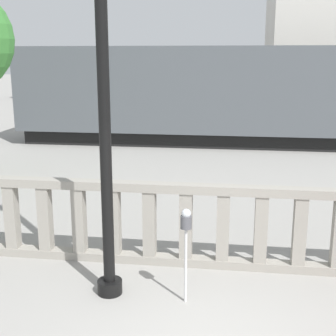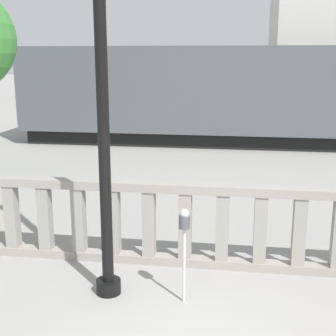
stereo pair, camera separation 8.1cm
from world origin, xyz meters
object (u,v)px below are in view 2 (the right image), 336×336
object	(u,v)px
parking_meter	(184,229)
train_near	(334,95)
lamppost	(101,45)
train_far	(169,78)

from	to	relation	value
parking_meter	train_near	distance (m)	12.96
lamppost	parking_meter	size ratio (longest dim) A/B	4.35
train_far	lamppost	bearing A→B (deg)	-83.08
train_near	parking_meter	bearing A→B (deg)	-108.63
train_near	train_far	size ratio (longest dim) A/B	1.05
lamppost	train_near	distance (m)	13.34
lamppost	train_far	xyz separation A→B (m)	(-3.68, 30.33, -1.77)
parking_meter	train_near	bearing A→B (deg)	71.37
parking_meter	train_near	world-z (taller)	train_near
parking_meter	train_far	size ratio (longest dim) A/B	0.06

